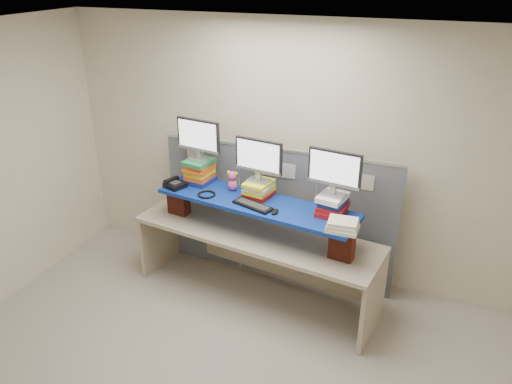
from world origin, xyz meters
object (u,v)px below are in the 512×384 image
at_px(desk_phone, 175,184).
at_px(blue_board, 256,203).
at_px(desk, 256,245).
at_px(monitor_center, 259,158).
at_px(monitor_left, 198,137).
at_px(monitor_right, 335,170).
at_px(keyboard, 253,205).

bearing_deg(desk_phone, blue_board, 20.31).
bearing_deg(desk, monitor_center, 107.06).
bearing_deg(blue_board, desk, -71.44).
xyz_separation_m(monitor_left, monitor_right, (1.48, -0.21, -0.07)).
bearing_deg(keyboard, monitor_center, 115.78).
bearing_deg(desk, monitor_left, 170.97).
height_order(monitor_right, keyboard, monitor_right).
xyz_separation_m(blue_board, monitor_right, (0.75, 0.01, 0.45)).
height_order(blue_board, desk_phone, desk_phone).
distance_m(desk, desk_phone, 1.06).
relative_size(desk, monitor_right, 5.28).
height_order(monitor_left, desk_phone, monitor_left).
height_order(blue_board, monitor_left, monitor_left).
bearing_deg(desk, keyboard, -75.52).
relative_size(desk, monitor_center, 5.28).
height_order(blue_board, keyboard, keyboard).
distance_m(desk, monitor_center, 0.92).
xyz_separation_m(monitor_right, keyboard, (-0.74, -0.13, -0.42)).
bearing_deg(monitor_center, monitor_left, 180.00).
bearing_deg(monitor_left, keyboard, -16.75).
bearing_deg(monitor_left, monitor_center, -0.00).
relative_size(monitor_center, desk_phone, 2.03).
distance_m(keyboard, desk_phone, 0.94).
distance_m(desk, keyboard, 0.53).
distance_m(blue_board, monitor_center, 0.45).
bearing_deg(monitor_left, desk_phone, -124.60).
bearing_deg(blue_board, monitor_left, 170.97).
bearing_deg(monitor_center, desk, -72.94).
xyz_separation_m(blue_board, desk_phone, (-0.92, 0.01, 0.05)).
bearing_deg(blue_board, monitor_center, 107.06).
xyz_separation_m(monitor_center, desk_phone, (-0.90, -0.11, -0.38)).
bearing_deg(keyboard, blue_board, 114.46).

